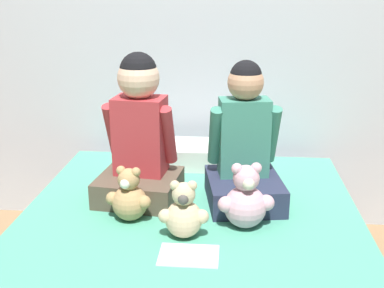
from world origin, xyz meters
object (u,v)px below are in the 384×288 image
teddy_bear_between_children (184,213)px  pillow_at_headboard (200,154)px  child_on_right (244,149)px  teddy_bear_held_by_right_child (245,200)px  child_on_left (139,137)px  teddy_bear_held_by_left_child (129,198)px  sign_card (189,255)px

teddy_bear_between_children → pillow_at_headboard: size_ratio=0.43×
child_on_right → teddy_bear_held_by_right_child: (0.00, -0.24, -0.13)m
child_on_left → pillow_at_headboard: 0.53m
teddy_bear_held_by_left_child → child_on_right: bearing=36.9°
teddy_bear_held_by_right_child → sign_card: teddy_bear_held_by_right_child is taller
child_on_right → sign_card: bearing=-120.9°
child_on_right → pillow_at_headboard: (-0.22, 0.43, -0.18)m
teddy_bear_between_children → child_on_left: bearing=120.3°
teddy_bear_held_by_right_child → teddy_bear_between_children: 0.25m
child_on_left → teddy_bear_between_children: 0.45m
child_on_left → sign_card: 0.61m
child_on_right → teddy_bear_between_children: size_ratio=2.72×
child_on_left → teddy_bear_held_by_left_child: 0.29m
teddy_bear_held_by_left_child → sign_card: size_ratio=1.08×
child_on_left → sign_card: size_ratio=3.06×
child_on_left → teddy_bear_held_by_left_child: (-0.00, -0.23, -0.18)m
child_on_right → teddy_bear_held_by_right_child: bearing=-97.8°
child_on_right → teddy_bear_between_children: 0.44m
child_on_right → teddy_bear_held_by_left_child: child_on_right is taller
child_on_left → teddy_bear_held_by_right_child: (0.46, -0.25, -0.17)m
teddy_bear_held_by_right_child → pillow_at_headboard: (-0.22, 0.67, -0.06)m
child_on_left → teddy_bear_held_by_right_child: bearing=-21.4°
teddy_bear_held_by_left_child → pillow_at_headboard: size_ratio=0.43×
teddy_bear_held_by_left_child → child_on_left: bearing=99.7°
child_on_left → teddy_bear_between_children: size_ratio=2.85×
pillow_at_headboard → teddy_bear_between_children: bearing=-90.6°
child_on_left → sign_card: bearing=-55.1°
child_on_right → teddy_bear_held_by_left_child: bearing=-162.8°
child_on_left → teddy_bear_held_by_right_child: size_ratio=2.43×
child_on_left → pillow_at_headboard: child_on_left is taller
pillow_at_headboard → teddy_bear_held_by_left_child: bearing=-110.2°
child_on_right → sign_card: child_on_right is taller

